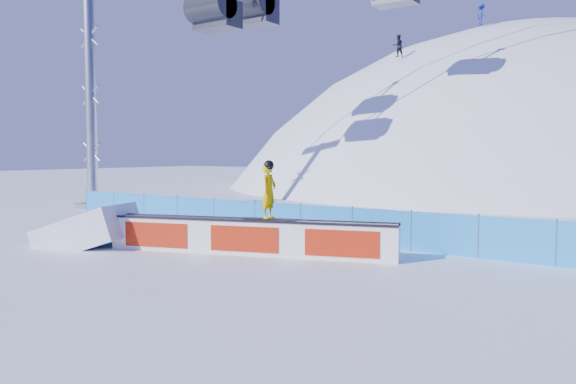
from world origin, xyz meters
The scene contains 7 objects.
ground centered at (0.00, 0.00, 0.00)m, with size 160.00×160.00×0.00m, color white.
snow_hill centered at (0.00, 42.00, -18.00)m, with size 64.00×64.00×64.00m.
safety_fence centered at (0.00, 4.50, 0.60)m, with size 22.05×0.05×1.30m.
rail_box centered at (1.32, 1.24, 0.52)m, with size 8.46×3.38×1.05m.
snow_ramp centered at (-3.84, -0.51, 0.00)m, with size 2.84×1.89×1.06m, color white, non-canonical shape.
snowboarder centered at (1.95, 1.45, 1.88)m, with size 1.64×0.80×1.70m.
distant_skiers centered at (3.00, 29.96, 10.87)m, with size 21.53×8.82×8.94m.
Camera 1 is at (11.63, -11.31, 2.96)m, focal length 35.00 mm.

